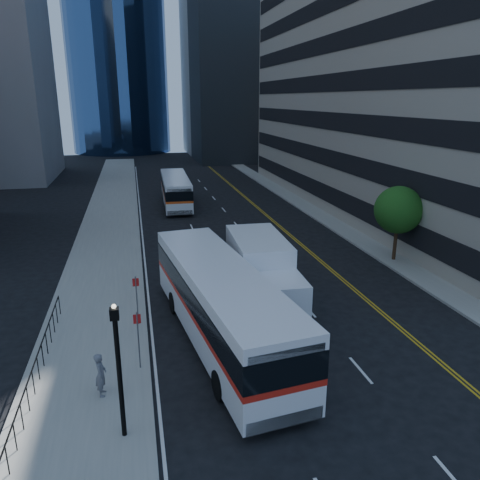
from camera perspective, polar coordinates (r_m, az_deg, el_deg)
The scene contains 10 objects.
ground at distance 23.67m, azimuth 8.97°, elevation -10.48°, with size 160.00×160.00×0.00m, color black.
sidewalk_west at distance 45.77m, azimuth -15.42°, elevation 2.69°, with size 5.00×90.00×0.15m, color gray.
sidewalk_east at distance 48.82m, azimuth 8.10°, elevation 3.99°, with size 2.00×90.00×0.15m, color gray.
parking_garage at distance 53.88m, azimuth 26.39°, elevation 17.00°, with size 30.00×50.00×25.00m, color #9E9384.
street_tree at distance 33.13m, azimuth 18.75°, elevation 3.49°, with size 3.20×3.20×5.10m.
lamp_post at distance 15.69m, azimuth -14.56°, elevation -14.65°, with size 0.28×0.28×4.56m.
bus_front at distance 21.35m, azimuth -2.38°, elevation -7.62°, with size 4.74×14.07×3.56m.
bus_rear at distance 49.75m, azimuth -7.87°, elevation 6.11°, with size 2.91×11.88×3.05m.
box_truck at distance 24.53m, azimuth 2.76°, elevation -4.24°, with size 3.01×7.90×3.73m.
pedestrian at distance 18.72m, azimuth -16.61°, elevation -15.43°, with size 0.62×0.41×1.70m, color slate.
Camera 1 is at (-8.14, -19.44, 10.77)m, focal length 35.00 mm.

